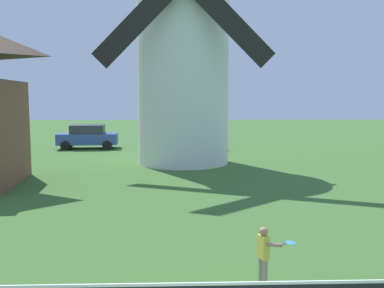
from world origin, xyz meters
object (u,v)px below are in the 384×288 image
(windmill, at_px, (183,41))
(parked_car_black, at_px, (189,137))
(parked_car_blue, at_px, (88,136))
(player_far, at_px, (265,252))

(windmill, relative_size, parked_car_black, 2.93)
(windmill, bearing_deg, parked_car_blue, 133.97)
(player_far, bearing_deg, parked_car_black, 92.28)
(parked_car_blue, height_order, parked_car_black, same)
(parked_car_blue, xyz_separation_m, parked_car_black, (6.64, -0.58, 0.00))
(parked_car_black, bearing_deg, windmill, -94.67)
(windmill, xyz_separation_m, parked_car_black, (0.47, 5.80, -5.36))
(parked_car_blue, relative_size, parked_car_black, 0.91)
(windmill, bearing_deg, parked_car_black, 85.33)
(windmill, bearing_deg, player_far, -84.93)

